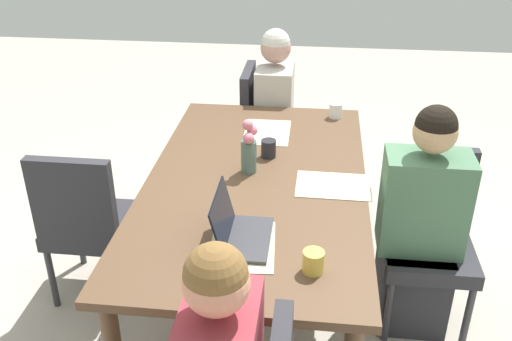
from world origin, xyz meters
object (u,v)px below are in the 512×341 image
Objects in this scene: person_far_left_mid at (419,233)px; flower_vase at (249,149)px; coffee_mug_near_right at (313,262)px; laptop_head_right_left_near at (237,231)px; dining_table at (256,192)px; person_head_left_left_far at (274,125)px; coffee_mug_near_left at (269,148)px; chair_near_right_near at (86,219)px; coffee_mug_centre_left at (336,110)px; chair_head_left_left_far at (265,124)px; chair_far_left_mid at (428,230)px.

flower_vase is (-0.13, -0.85, 0.35)m from person_far_left_mid.
flower_vase is 0.85m from coffee_mug_near_right.
laptop_head_right_left_near is (0.60, 0.03, -0.08)m from flower_vase.
dining_table is at bearing 29.60° from flower_vase.
coffee_mug_near_left is (0.93, 0.04, 0.27)m from person_head_left_left_far.
person_head_left_left_far reaches higher than flower_vase.
coffee_mug_near_right is at bearing 62.10° from chair_near_right_near.
chair_near_right_near is 1.59m from coffee_mug_centre_left.
chair_near_right_near is at bearing -31.14° from chair_head_left_left_far.
person_head_left_left_far is 0.97m from coffee_mug_near_left.
person_head_left_left_far is (0.06, 0.07, 0.03)m from chair_head_left_left_far.
dining_table is 0.83m from person_far_left_mid.
laptop_head_right_left_near is at bearing -1.92° from dining_table.
coffee_mug_near_left is at bearing 155.53° from flower_vase.
person_head_left_left_far reaches higher than chair_head_left_left_far.
chair_far_left_mid and chair_head_left_left_far have the same top height.
coffee_mug_near_left is (-0.23, -0.83, 0.30)m from chair_far_left_mid.
laptop_head_right_left_near is at bearing -4.00° from coffee_mug_near_left.
coffee_mug_near_right is at bearing -3.60° from coffee_mug_centre_left.
chair_near_right_near is at bearing -89.31° from person_far_left_mid.
laptop_head_right_left_near is (0.48, -0.83, 0.27)m from person_far_left_mid.
person_head_left_left_far is at bearing -142.97° from chair_far_left_mid.
dining_table is at bearing 3.77° from chair_head_left_left_far.
chair_head_left_left_far is at bearing -176.23° from dining_table.
flower_vase is at bearing -93.23° from chair_far_left_mid.
laptop_head_right_left_near reaches higher than coffee_mug_near_right.
laptop_head_right_left_near is (0.46, 0.86, 0.29)m from chair_near_right_near.
dining_table is 0.22m from flower_vase.
person_head_left_left_far reaches higher than laptop_head_right_left_near.
flower_vase reaches higher than chair_head_left_left_far.
person_head_left_left_far is at bearing -177.25° from coffee_mug_near_left.
chair_head_left_left_far is 0.75× the size of person_head_left_left_far.
dining_table is at bearing 178.08° from laptop_head_right_left_near.
chair_far_left_mid is 3.19× the size of flower_vase.
coffee_mug_near_right is at bearing -38.53° from chair_far_left_mid.
person_far_left_mid is at bearing 33.44° from person_head_left_left_far.
chair_head_left_left_far is at bearing -168.92° from coffee_mug_near_right.
chair_far_left_mid is at bearing 30.40° from coffee_mug_centre_left.
chair_head_left_left_far is 1.04m from coffee_mug_near_left.
coffee_mug_near_left reaches higher than coffee_mug_near_right.
coffee_mug_centre_left is (-1.36, 0.41, 0.00)m from laptop_head_right_left_near.
laptop_head_right_left_near is at bearing -16.82° from coffee_mug_centre_left.
person_head_left_left_far is 13.17× the size of coffee_mug_centre_left.
flower_vase reaches higher than coffee_mug_centre_left.
person_far_left_mid is 0.87m from coffee_mug_near_left.
chair_near_right_near is 0.93m from flower_vase.
person_head_left_left_far is (-1.19, -0.01, -0.15)m from dining_table.
chair_head_left_left_far is at bearing -130.89° from coffee_mug_centre_left.
coffee_mug_near_left is at bearing -164.62° from coffee_mug_near_right.
laptop_head_right_left_near is 0.36m from coffee_mug_near_right.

